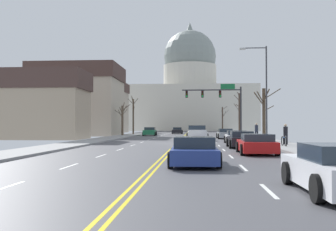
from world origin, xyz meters
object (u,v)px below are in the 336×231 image
sedan_near_00 (225,134)px  sedan_near_03 (241,140)px  sedan_near_05 (194,152)px  bicycle_parked (284,141)px  sedan_oncoming_01 (177,131)px  signal_gantry (220,98)px  pickup_truck_near_01 (197,134)px  street_lamp_right (263,85)px  pedestrian_01 (286,133)px  pedestrian_00 (256,130)px  sedan_near_02 (236,137)px  sedan_near_04 (257,144)px  sedan_oncoming_00 (150,132)px

sedan_near_00 → sedan_near_03: sedan_near_03 is taller
sedan_near_05 → bicycle_parked: bearing=62.1°
sedan_near_00 → sedan_oncoming_01: (-6.91, 23.75, -0.01)m
sedan_oncoming_01 → signal_gantry: bearing=-71.0°
pickup_truck_near_01 → sedan_oncoming_01: size_ratio=1.15×
signal_gantry → sedan_near_03: (0.16, -22.48, -4.59)m
sedan_near_00 → pickup_truck_near_01: size_ratio=0.87×
sedan_near_03 → pickup_truck_near_01: bearing=105.2°
street_lamp_right → pedestrian_01: size_ratio=5.50×
pedestrian_00 → bicycle_parked: bearing=-89.2°
pedestrian_00 → pedestrian_01: (0.74, -9.61, -0.06)m
bicycle_parked → sedan_oncoming_01: bearing=103.4°
pedestrian_00 → sedan_oncoming_01: bearing=108.0°
sedan_near_05 → pedestrian_01: size_ratio=2.76×
signal_gantry → bicycle_parked: 23.07m
signal_gantry → street_lamp_right: street_lamp_right is taller
sedan_near_00 → pedestrian_01: pedestrian_01 is taller
signal_gantry → sedan_near_02: size_ratio=1.83×
signal_gantry → sedan_near_04: signal_gantry is taller
pedestrian_01 → sedan_oncoming_00: bearing=117.2°
sedan_near_00 → street_lamp_right: bearing=-75.1°
sedan_near_03 → sedan_oncoming_00: (-10.37, 29.57, 0.03)m
sedan_near_05 → sedan_near_04: bearing=60.1°
pedestrian_00 → bicycle_parked: size_ratio=0.97×
street_lamp_right → pedestrian_00: bearing=89.4°
sedan_near_02 → sedan_oncoming_00: 25.83m
sedan_near_04 → sedan_oncoming_01: size_ratio=0.94×
sedan_near_02 → sedan_near_03: (-0.29, -6.05, 0.02)m
sedan_near_03 → sedan_oncoming_01: bearing=99.2°
sedan_near_00 → sedan_oncoming_01: 24.74m
street_lamp_right → sedan_near_03: street_lamp_right is taller
bicycle_parked → sedan_near_03: bearing=-177.6°
street_lamp_right → pedestrian_00: size_ratio=5.16×
pickup_truck_near_01 → sedan_oncoming_01: pickup_truck_near_01 is taller
signal_gantry → pedestrian_00: size_ratio=4.61×
street_lamp_right → sedan_near_03: (-2.92, -7.50, -4.78)m
pedestrian_00 → pedestrian_01: size_ratio=1.07×
sedan_near_03 → sedan_near_00: bearing=89.4°
pickup_truck_near_01 → sedan_oncoming_00: pickup_truck_near_01 is taller
sedan_oncoming_01 → street_lamp_right: bearing=-74.2°
sedan_near_05 → sedan_oncoming_00: 42.33m
sedan_near_03 → sedan_near_05: 12.65m
signal_gantry → sedan_near_03: bearing=-89.6°
street_lamp_right → bicycle_parked: size_ratio=5.00×
pedestrian_00 → pedestrian_01: 9.64m
sedan_near_04 → sedan_near_05: 7.20m
street_lamp_right → sedan_oncoming_01: size_ratio=1.91×
street_lamp_right → sedan_near_04: bearing=-101.5°
signal_gantry → sedan_near_00: bearing=-85.7°
pickup_truck_near_01 → sedan_near_04: (3.39, -17.77, -0.16)m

